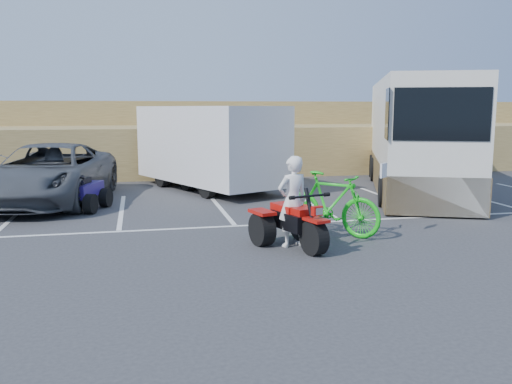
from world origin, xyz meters
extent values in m
plane|color=#333335|center=(0.00, 0.00, 0.00)|extent=(100.00, 100.00, 0.00)
cube|color=white|center=(-5.40, 5.00, 0.00)|extent=(0.12, 5.00, 0.01)
cube|color=white|center=(-2.70, 5.00, 0.00)|extent=(0.12, 5.00, 0.01)
cube|color=white|center=(0.00, 5.00, 0.00)|extent=(0.12, 5.00, 0.01)
cube|color=white|center=(2.70, 5.00, 0.00)|extent=(0.12, 5.00, 0.01)
cube|color=white|center=(5.40, 5.00, 0.00)|extent=(0.12, 5.00, 0.01)
cube|color=white|center=(8.10, 5.00, 0.00)|extent=(0.12, 5.00, 0.01)
cube|color=white|center=(0.00, 2.40, 0.00)|extent=(28.00, 0.12, 0.01)
cube|color=olive|center=(0.00, 14.00, 1.00)|extent=(40.00, 6.00, 2.00)
cube|color=olive|center=(0.00, 17.50, 2.00)|extent=(40.00, 4.00, 2.20)
imported|color=white|center=(0.80, 0.30, 0.92)|extent=(0.77, 0.62, 1.85)
imported|color=#14BF19|center=(1.91, 1.11, 0.70)|extent=(2.09, 2.13, 1.40)
imported|color=#46494D|center=(-4.80, 6.80, 0.87)|extent=(3.92, 6.66, 1.74)
cube|color=silver|center=(0.17, 8.39, 1.57)|extent=(4.73, 6.55, 2.54)
cylinder|color=black|center=(0.17, 8.39, 0.36)|extent=(2.33, 1.57, 0.71)
cube|color=silver|center=(7.05, 6.87, 1.87)|extent=(6.13, 10.33, 3.64)
cube|color=brown|center=(7.05, 6.87, 0.56)|extent=(6.18, 10.35, 1.01)
cube|color=black|center=(5.15, 2.16, 2.63)|extent=(2.17, 0.89, 1.32)
camera|label=1|loc=(-2.23, -10.02, 2.79)|focal=38.00mm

